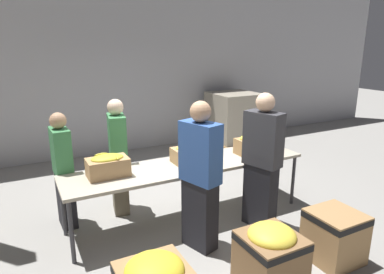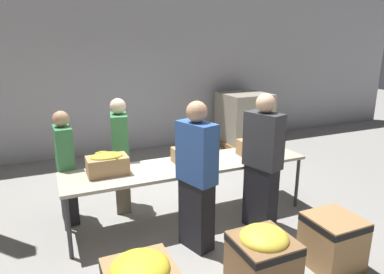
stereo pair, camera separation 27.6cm
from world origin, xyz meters
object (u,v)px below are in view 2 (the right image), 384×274
object	(u,v)px
banana_box_1	(188,153)
pallet_stack_0	(244,120)
volunteer_1	(262,164)
volunteer_2	(121,156)
volunteer_0	(66,168)
volunteer_3	(197,178)
donation_bin_1	(263,257)
donation_bin_2	(333,239)
sorting_table	(189,167)
banana_box_0	(107,163)
banana_box_2	(254,145)

from	to	relation	value
banana_box_1	pallet_stack_0	world-z (taller)	pallet_stack_0
volunteer_1	volunteer_2	world-z (taller)	volunteer_1
volunteer_0	volunteer_3	size ratio (longest dim) A/B	0.87
banana_box_1	volunteer_2	world-z (taller)	volunteer_2
donation_bin_1	donation_bin_2	distance (m)	0.92
donation_bin_2	donation_bin_1	bearing A→B (deg)	180.00
volunteer_1	volunteer_2	distance (m)	1.99
volunteer_1	donation_bin_2	distance (m)	1.20
sorting_table	volunteer_2	world-z (taller)	volunteer_2
volunteer_3	pallet_stack_0	world-z (taller)	volunteer_3
volunteer_3	donation_bin_2	world-z (taller)	volunteer_3
volunteer_3	pallet_stack_0	size ratio (longest dim) A/B	1.42
sorting_table	donation_bin_2	world-z (taller)	sorting_table
volunteer_3	donation_bin_1	bearing A→B (deg)	179.92
banana_box_0	banana_box_1	size ratio (longest dim) A/B	1.21
volunteer_0	volunteer_3	world-z (taller)	volunteer_3
donation_bin_2	banana_box_1	bearing A→B (deg)	120.18
banana_box_0	volunteer_1	bearing A→B (deg)	-19.87
donation_bin_2	banana_box_0	bearing A→B (deg)	141.04
banana_box_1	banana_box_0	bearing A→B (deg)	-179.41
volunteer_0	donation_bin_2	distance (m)	3.39
sorting_table	donation_bin_1	world-z (taller)	sorting_table
banana_box_2	volunteer_3	distance (m)	1.40
banana_box_0	donation_bin_1	bearing A→B (deg)	-55.33
sorting_table	volunteer_0	distance (m)	1.64
banana_box_1	donation_bin_2	size ratio (longest dim) A/B	0.71
banana_box_0	donation_bin_2	world-z (taller)	banana_box_0
donation_bin_2	volunteer_3	bearing A→B (deg)	142.40
volunteer_3	donation_bin_2	distance (m)	1.63
donation_bin_2	banana_box_2	bearing A→B (deg)	89.52
banana_box_0	volunteer_2	size ratio (longest dim) A/B	0.30
volunteer_1	volunteer_3	distance (m)	0.97
banana_box_0	banana_box_1	bearing A→B (deg)	0.59
banana_box_0	volunteer_3	world-z (taller)	volunteer_3
volunteer_1	volunteer_3	world-z (taller)	volunteer_1
banana_box_0	donation_bin_2	distance (m)	2.75
banana_box_0	volunteer_2	xyz separation A→B (m)	(0.29, 0.59, -0.12)
volunteer_1	donation_bin_1	size ratio (longest dim) A/B	2.72
sorting_table	volunteer_0	bearing A→B (deg)	159.15
donation_bin_2	sorting_table	bearing A→B (deg)	122.08
banana_box_1	donation_bin_1	distance (m)	1.79
banana_box_0	donation_bin_2	bearing A→B (deg)	-38.96
banana_box_2	donation_bin_1	bearing A→B (deg)	-120.14
donation_bin_2	volunteer_2	bearing A→B (deg)	128.26
banana_box_2	volunteer_3	xyz separation A→B (m)	(-1.22, -0.67, -0.07)
volunteer_3	donation_bin_2	size ratio (longest dim) A/B	3.08
volunteer_0	volunteer_2	bearing A→B (deg)	93.08
sorting_table	donation_bin_1	bearing A→B (deg)	-86.65
banana_box_0	volunteer_0	distance (m)	0.71
volunteer_1	donation_bin_2	xyz separation A→B (m)	(0.24, -1.02, -0.58)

